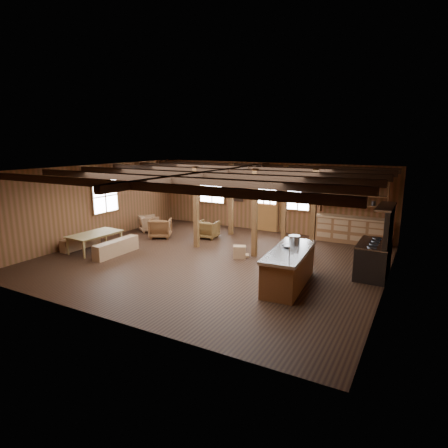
{
  "coord_description": "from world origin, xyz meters",
  "views": [
    {
      "loc": [
        5.72,
        -9.62,
        3.61
      ],
      "look_at": [
        0.26,
        0.34,
        1.11
      ],
      "focal_mm": 30.0,
      "sensor_mm": 36.0,
      "label": 1
    }
  ],
  "objects_px": {
    "dining_table": "(96,242)",
    "armchair_a": "(160,228)",
    "commercial_range": "(376,254)",
    "kitchen_island": "(289,267)",
    "armchair_b": "(208,229)",
    "armchair_c": "(149,223)"
  },
  "relations": [
    {
      "from": "kitchen_island",
      "to": "commercial_range",
      "type": "relative_size",
      "value": 1.3
    },
    {
      "from": "commercial_range",
      "to": "armchair_b",
      "type": "height_order",
      "value": "commercial_range"
    },
    {
      "from": "commercial_range",
      "to": "armchair_a",
      "type": "relative_size",
      "value": 2.43
    },
    {
      "from": "armchair_a",
      "to": "armchair_c",
      "type": "xyz_separation_m",
      "value": [
        -1.04,
        0.58,
        -0.04
      ]
    },
    {
      "from": "armchair_b",
      "to": "armchair_c",
      "type": "bearing_deg",
      "value": -1.49
    },
    {
      "from": "armchair_b",
      "to": "armchair_c",
      "type": "height_order",
      "value": "armchair_b"
    },
    {
      "from": "commercial_range",
      "to": "armchair_b",
      "type": "relative_size",
      "value": 2.68
    },
    {
      "from": "commercial_range",
      "to": "dining_table",
      "type": "bearing_deg",
      "value": -167.27
    },
    {
      "from": "dining_table",
      "to": "armchair_a",
      "type": "relative_size",
      "value": 2.13
    },
    {
      "from": "commercial_range",
      "to": "armchair_b",
      "type": "bearing_deg",
      "value": 167.37
    },
    {
      "from": "commercial_range",
      "to": "dining_table",
      "type": "relative_size",
      "value": 1.14
    },
    {
      "from": "armchair_b",
      "to": "kitchen_island",
      "type": "bearing_deg",
      "value": 137.66
    },
    {
      "from": "commercial_range",
      "to": "armchair_c",
      "type": "distance_m",
      "value": 8.93
    },
    {
      "from": "kitchen_island",
      "to": "armchair_b",
      "type": "xyz_separation_m",
      "value": [
        -4.31,
        3.15,
        -0.14
      ]
    },
    {
      "from": "kitchen_island",
      "to": "commercial_range",
      "type": "height_order",
      "value": "commercial_range"
    },
    {
      "from": "dining_table",
      "to": "armchair_a",
      "type": "bearing_deg",
      "value": -13.56
    },
    {
      "from": "kitchen_island",
      "to": "dining_table",
      "type": "relative_size",
      "value": 1.48
    },
    {
      "from": "kitchen_island",
      "to": "armchair_a",
      "type": "relative_size",
      "value": 3.15
    },
    {
      "from": "armchair_a",
      "to": "armchair_b",
      "type": "relative_size",
      "value": 1.1
    },
    {
      "from": "dining_table",
      "to": "armchair_b",
      "type": "bearing_deg",
      "value": -32.94
    },
    {
      "from": "commercial_range",
      "to": "armchair_c",
      "type": "height_order",
      "value": "commercial_range"
    },
    {
      "from": "kitchen_island",
      "to": "armchair_c",
      "type": "xyz_separation_m",
      "value": [
        -7.01,
        2.93,
        -0.15
      ]
    }
  ]
}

